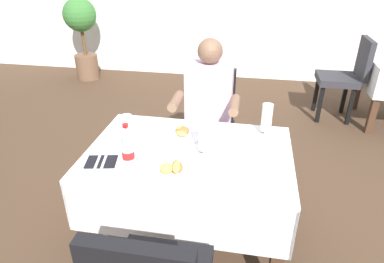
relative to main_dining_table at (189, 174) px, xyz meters
name	(u,v)px	position (x,y,z in m)	size (l,w,h in m)	color
ground_plane	(187,235)	(-0.03, 0.07, -0.58)	(11.00, 11.00, 0.00)	#473323
main_dining_table	(189,174)	(0.00, 0.00, 0.00)	(1.22, 0.84, 0.75)	white
chair_far_diner_seat	(207,122)	(0.00, 0.81, -0.03)	(0.44, 0.50, 0.97)	black
seated_diner_far	(208,110)	(0.02, 0.70, 0.13)	(0.50, 0.46, 1.26)	#282D42
plate_near_camera	(175,169)	(-0.03, -0.23, 0.19)	(0.25, 0.25, 0.07)	white
plate_far_diner	(183,133)	(-0.07, 0.18, 0.19)	(0.23, 0.23, 0.06)	white
beer_glass_left	(267,120)	(0.45, 0.29, 0.28)	(0.07, 0.07, 0.21)	white
beer_glass_middle	(128,131)	(-0.38, 0.00, 0.27)	(0.07, 0.07, 0.21)	white
beer_glass_right	(204,137)	(0.09, -0.02, 0.29)	(0.07, 0.07, 0.23)	white
cola_bottle_primary	(128,149)	(-0.29, -0.24, 0.29)	(0.07, 0.07, 0.27)	silver
napkin_cutlery_set	(101,161)	(-0.47, -0.21, 0.18)	(0.19, 0.20, 0.01)	black
background_chair_left	(346,74)	(1.41, 2.34, -0.03)	(0.50, 0.44, 0.97)	#2D2D33
potted_plant_corner	(82,30)	(-2.26, 3.17, 0.18)	(0.49, 0.49, 1.23)	brown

